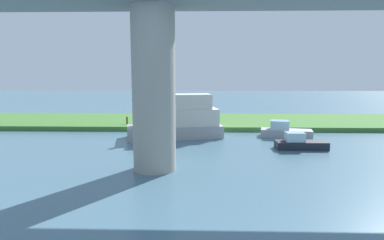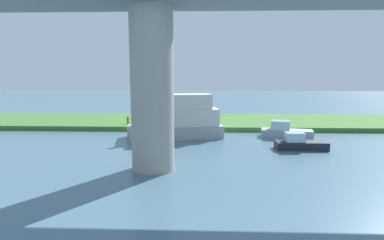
{
  "view_description": "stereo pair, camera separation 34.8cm",
  "coord_description": "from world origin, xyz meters",
  "px_view_note": "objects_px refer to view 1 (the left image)",
  "views": [
    {
      "loc": [
        0.23,
        35.43,
        6.4
      ],
      "look_at": [
        1.12,
        5.0,
        2.0
      ],
      "focal_mm": 31.16,
      "sensor_mm": 36.0,
      "label": 1
    },
    {
      "loc": [
        -0.12,
        35.42,
        6.4
      ],
      "look_at": [
        1.12,
        5.0,
        2.0
      ],
      "focal_mm": 31.16,
      "sensor_mm": 36.0,
      "label": 2
    }
  ],
  "objects_px": {
    "mooring_post": "(127,120)",
    "motorboat_white": "(178,120)",
    "motorboat_red": "(300,143)",
    "bridge_pylon": "(154,90)",
    "pontoon_yellow": "(285,131)",
    "person_on_bank": "(203,120)"
  },
  "relations": [
    {
      "from": "person_on_bank",
      "to": "motorboat_red",
      "type": "bearing_deg",
      "value": 132.39
    },
    {
      "from": "mooring_post",
      "to": "pontoon_yellow",
      "type": "relative_size",
      "value": 0.16
    },
    {
      "from": "motorboat_white",
      "to": "person_on_bank",
      "type": "bearing_deg",
      "value": -121.21
    },
    {
      "from": "mooring_post",
      "to": "motorboat_red",
      "type": "relative_size",
      "value": 0.2
    },
    {
      "from": "mooring_post",
      "to": "pontoon_yellow",
      "type": "height_order",
      "value": "pontoon_yellow"
    },
    {
      "from": "bridge_pylon",
      "to": "pontoon_yellow",
      "type": "height_order",
      "value": "bridge_pylon"
    },
    {
      "from": "mooring_post",
      "to": "person_on_bank",
      "type": "bearing_deg",
      "value": 173.25
    },
    {
      "from": "person_on_bank",
      "to": "motorboat_white",
      "type": "xyz_separation_m",
      "value": [
        2.52,
        4.16,
        0.53
      ]
    },
    {
      "from": "pontoon_yellow",
      "to": "person_on_bank",
      "type": "bearing_deg",
      "value": -24.06
    },
    {
      "from": "bridge_pylon",
      "to": "motorboat_red",
      "type": "bearing_deg",
      "value": -151.01
    },
    {
      "from": "bridge_pylon",
      "to": "pontoon_yellow",
      "type": "distance_m",
      "value": 16.75
    },
    {
      "from": "mooring_post",
      "to": "motorboat_white",
      "type": "distance_m",
      "value": 8.13
    },
    {
      "from": "bridge_pylon",
      "to": "person_on_bank",
      "type": "bearing_deg",
      "value": -102.32
    },
    {
      "from": "mooring_post",
      "to": "motorboat_white",
      "type": "xyz_separation_m",
      "value": [
        -6.21,
        5.19,
        0.81
      ]
    },
    {
      "from": "pontoon_yellow",
      "to": "motorboat_red",
      "type": "height_order",
      "value": "pontoon_yellow"
    },
    {
      "from": "bridge_pylon",
      "to": "mooring_post",
      "type": "height_order",
      "value": "bridge_pylon"
    },
    {
      "from": "bridge_pylon",
      "to": "motorboat_red",
      "type": "distance_m",
      "value": 13.75
    },
    {
      "from": "bridge_pylon",
      "to": "motorboat_red",
      "type": "relative_size",
      "value": 2.46
    },
    {
      "from": "motorboat_white",
      "to": "motorboat_red",
      "type": "distance_m",
      "value": 11.56
    },
    {
      "from": "mooring_post",
      "to": "motorboat_white",
      "type": "bearing_deg",
      "value": 140.12
    },
    {
      "from": "bridge_pylon",
      "to": "motorboat_red",
      "type": "xyz_separation_m",
      "value": [
        -11.29,
        -6.26,
        -4.73
      ]
    },
    {
      "from": "mooring_post",
      "to": "motorboat_white",
      "type": "relative_size",
      "value": 0.09
    }
  ]
}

